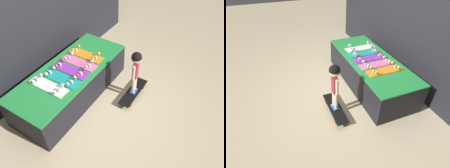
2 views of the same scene
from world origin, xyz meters
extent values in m
plane|color=beige|center=(0.00, 0.00, 0.00)|extent=(16.00, 16.00, 0.00)
cube|color=black|center=(0.00, 1.26, 1.19)|extent=(5.31, 0.10, 2.38)
cube|color=black|center=(0.00, 0.58, 0.27)|extent=(2.12, 0.86, 0.53)
cube|color=#23893D|center=(0.00, 0.58, 0.54)|extent=(2.12, 0.86, 0.02)
cube|color=white|center=(-0.46, 0.60, 0.56)|extent=(0.20, 0.64, 0.01)
cube|color=#B7B7BC|center=(-0.46, 0.81, 0.59)|extent=(0.04, 0.04, 0.05)
cylinder|color=white|center=(-0.37, 0.81, 0.62)|extent=(0.03, 0.05, 0.05)
cylinder|color=white|center=(-0.54, 0.81, 0.62)|extent=(0.03, 0.05, 0.05)
cube|color=#B7B7BC|center=(-0.46, 0.39, 0.59)|extent=(0.04, 0.04, 0.05)
cylinder|color=white|center=(-0.37, 0.39, 0.62)|extent=(0.03, 0.05, 0.05)
cylinder|color=white|center=(-0.54, 0.39, 0.62)|extent=(0.03, 0.05, 0.05)
cube|color=teal|center=(-0.23, 0.55, 0.56)|extent=(0.20, 0.64, 0.01)
cube|color=#B7B7BC|center=(-0.23, 0.76, 0.59)|extent=(0.04, 0.04, 0.05)
cylinder|color=white|center=(-0.14, 0.76, 0.62)|extent=(0.03, 0.05, 0.05)
cylinder|color=white|center=(-0.31, 0.76, 0.62)|extent=(0.03, 0.05, 0.05)
cube|color=#B7B7BC|center=(-0.23, 0.34, 0.59)|extent=(0.04, 0.04, 0.05)
cylinder|color=white|center=(-0.14, 0.34, 0.62)|extent=(0.03, 0.05, 0.05)
cylinder|color=white|center=(-0.31, 0.34, 0.62)|extent=(0.03, 0.05, 0.05)
cube|color=purple|center=(0.00, 0.56, 0.56)|extent=(0.20, 0.64, 0.01)
cube|color=#B7B7BC|center=(0.00, 0.77, 0.59)|extent=(0.04, 0.04, 0.05)
cylinder|color=#D84C4C|center=(0.08, 0.77, 0.62)|extent=(0.03, 0.05, 0.05)
cylinder|color=#D84C4C|center=(-0.08, 0.77, 0.62)|extent=(0.03, 0.05, 0.05)
cube|color=#B7B7BC|center=(0.00, 0.34, 0.59)|extent=(0.04, 0.04, 0.05)
cylinder|color=#D84C4C|center=(0.08, 0.34, 0.62)|extent=(0.03, 0.05, 0.05)
cylinder|color=#D84C4C|center=(-0.08, 0.34, 0.62)|extent=(0.03, 0.05, 0.05)
cube|color=pink|center=(0.23, 0.56, 0.56)|extent=(0.20, 0.64, 0.01)
cube|color=#B7B7BC|center=(0.23, 0.77, 0.59)|extent=(0.04, 0.04, 0.05)
cylinder|color=white|center=(0.31, 0.77, 0.62)|extent=(0.03, 0.05, 0.05)
cylinder|color=white|center=(0.14, 0.77, 0.62)|extent=(0.03, 0.05, 0.05)
cube|color=#B7B7BC|center=(0.23, 0.35, 0.59)|extent=(0.04, 0.04, 0.05)
cylinder|color=white|center=(0.31, 0.35, 0.62)|extent=(0.03, 0.05, 0.05)
cylinder|color=white|center=(0.14, 0.35, 0.62)|extent=(0.03, 0.05, 0.05)
cube|color=orange|center=(0.46, 0.59, 0.56)|extent=(0.20, 0.64, 0.01)
cube|color=#B7B7BC|center=(0.46, 0.80, 0.59)|extent=(0.04, 0.04, 0.05)
cylinder|color=yellow|center=(0.54, 0.80, 0.62)|extent=(0.03, 0.05, 0.05)
cylinder|color=yellow|center=(0.37, 0.80, 0.62)|extent=(0.03, 0.05, 0.05)
cube|color=#B7B7BC|center=(0.46, 0.38, 0.59)|extent=(0.04, 0.04, 0.05)
cylinder|color=yellow|center=(0.54, 0.38, 0.62)|extent=(0.03, 0.05, 0.05)
cylinder|color=yellow|center=(0.37, 0.38, 0.62)|extent=(0.03, 0.05, 0.05)
cube|color=black|center=(0.53, -0.34, 0.08)|extent=(0.75, 0.20, 0.01)
cube|color=#B7B7BC|center=(0.78, -0.34, 0.05)|extent=(0.04, 0.04, 0.05)
cylinder|color=#D84C4C|center=(0.78, -0.25, 0.03)|extent=(0.05, 0.03, 0.05)
cylinder|color=#D84C4C|center=(0.78, -0.42, 0.03)|extent=(0.05, 0.03, 0.05)
cube|color=#B7B7BC|center=(0.28, -0.34, 0.05)|extent=(0.04, 0.04, 0.05)
cylinder|color=#D84C4C|center=(0.28, -0.25, 0.03)|extent=(0.05, 0.03, 0.05)
cylinder|color=#D84C4C|center=(0.28, -0.42, 0.03)|extent=(0.05, 0.03, 0.05)
cube|color=#3870C6|center=(0.57, -0.33, 0.10)|extent=(0.08, 0.11, 0.02)
cylinder|color=beige|center=(0.57, -0.33, 0.28)|extent=(0.06, 0.06, 0.33)
cube|color=#3870C6|center=(0.49, -0.34, 0.10)|extent=(0.08, 0.11, 0.02)
cylinder|color=beige|center=(0.49, -0.34, 0.28)|extent=(0.06, 0.06, 0.33)
cube|color=maroon|center=(0.53, -0.34, 0.56)|extent=(0.11, 0.08, 0.28)
cylinder|color=beige|center=(0.60, -0.33, 0.57)|extent=(0.05, 0.05, 0.26)
cylinder|color=beige|center=(0.45, -0.35, 0.57)|extent=(0.05, 0.05, 0.26)
sphere|color=beige|center=(0.53, -0.34, 0.81)|extent=(0.16, 0.16, 0.16)
sphere|color=black|center=(0.53, -0.34, 0.83)|extent=(0.17, 0.17, 0.17)
camera|label=1|loc=(-1.92, -1.41, 2.81)|focal=35.00mm
camera|label=2|loc=(2.48, -1.04, 2.17)|focal=28.00mm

